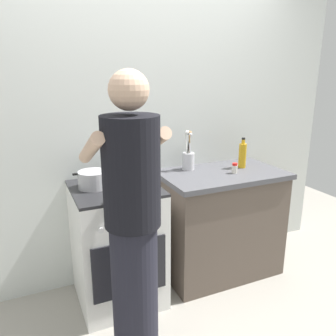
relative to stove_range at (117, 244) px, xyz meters
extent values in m
plane|color=gray|center=(0.35, -0.15, -0.45)|extent=(6.00, 6.00, 0.00)
cube|color=silver|center=(0.55, 0.35, 0.80)|extent=(3.20, 0.10, 2.50)
cube|color=brown|center=(0.90, 0.00, -0.02)|extent=(0.96, 0.56, 0.86)
cube|color=#4C4C51|center=(0.90, 0.00, 0.43)|extent=(1.00, 0.60, 0.04)
cube|color=white|center=(0.00, 0.00, -0.01)|extent=(0.60, 0.60, 0.88)
cube|color=#232326|center=(0.00, 0.00, 0.44)|extent=(0.60, 0.60, 0.02)
cube|color=black|center=(0.00, -0.30, -0.03)|extent=(0.51, 0.01, 0.40)
cylinder|color=silver|center=(-0.18, -0.31, 0.29)|extent=(0.04, 0.01, 0.04)
cylinder|color=silver|center=(0.00, -0.31, 0.29)|extent=(0.04, 0.01, 0.04)
cylinder|color=silver|center=(0.18, -0.31, 0.29)|extent=(0.04, 0.01, 0.04)
cylinder|color=#B2B2B7|center=(-0.14, 0.05, 0.51)|extent=(0.20, 0.20, 0.12)
cube|color=black|center=(-0.26, 0.05, 0.56)|extent=(0.04, 0.02, 0.01)
cube|color=black|center=(-0.02, 0.05, 0.56)|extent=(0.04, 0.02, 0.01)
cylinder|color=#B7B7BC|center=(0.14, -0.02, 0.49)|extent=(0.28, 0.28, 0.07)
torus|color=#B7B7BC|center=(0.14, -0.02, 0.52)|extent=(0.30, 0.30, 0.01)
cylinder|color=silver|center=(0.68, 0.19, 0.52)|extent=(0.10, 0.10, 0.14)
cylinder|color=#B7BABF|center=(0.68, 0.20, 0.61)|extent=(0.06, 0.02, 0.28)
sphere|color=#B7BABF|center=(0.68, 0.20, 0.76)|extent=(0.03, 0.03, 0.03)
cylinder|color=black|center=(0.68, 0.19, 0.61)|extent=(0.05, 0.02, 0.28)
sphere|color=black|center=(0.68, 0.19, 0.76)|extent=(0.03, 0.03, 0.03)
cylinder|color=silver|center=(0.69, 0.17, 0.60)|extent=(0.04, 0.03, 0.27)
sphere|color=silver|center=(0.69, 0.17, 0.75)|extent=(0.03, 0.03, 0.03)
cylinder|color=#9E7547|center=(0.69, 0.18, 0.61)|extent=(0.05, 0.07, 0.28)
sphere|color=#9E7547|center=(0.69, 0.18, 0.76)|extent=(0.03, 0.03, 0.03)
cylinder|color=white|center=(0.66, 0.18, 0.61)|extent=(0.02, 0.06, 0.29)
sphere|color=white|center=(0.66, 0.18, 0.76)|extent=(0.03, 0.03, 0.03)
cylinder|color=silver|center=(0.97, -0.06, 0.48)|extent=(0.04, 0.04, 0.06)
cylinder|color=red|center=(0.97, -0.06, 0.52)|extent=(0.04, 0.04, 0.02)
cylinder|color=gold|center=(1.12, 0.05, 0.55)|extent=(0.06, 0.06, 0.20)
cylinder|color=gold|center=(1.12, 0.05, 0.67)|extent=(0.03, 0.03, 0.04)
cylinder|color=black|center=(1.12, 0.05, 0.70)|extent=(0.03, 0.03, 0.02)
cylinder|color=black|center=(-0.07, -0.63, 0.00)|extent=(0.26, 0.26, 0.90)
cylinder|color=black|center=(-0.07, -0.63, 0.74)|extent=(0.30, 0.30, 0.58)
sphere|color=#D3AA8C|center=(-0.07, -0.63, 1.15)|extent=(0.20, 0.20, 0.20)
cylinder|color=#D3AA8C|center=(-0.24, -0.49, 0.85)|extent=(0.07, 0.41, 0.24)
cylinder|color=#D3AA8C|center=(0.10, -0.49, 0.85)|extent=(0.07, 0.41, 0.24)
camera|label=1|loc=(-0.58, -2.21, 1.23)|focal=36.16mm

